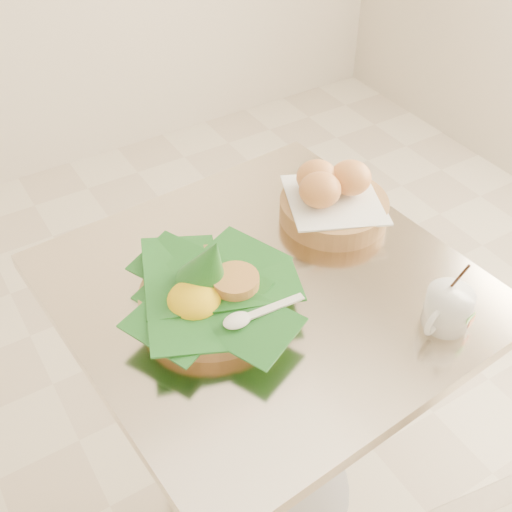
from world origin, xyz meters
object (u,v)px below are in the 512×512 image
cafe_table (265,361)px  coffee_mug (447,308)px  rice_basket (210,291)px  bread_basket (332,198)px

cafe_table → coffee_mug: bearing=-49.7°
rice_basket → coffee_mug: bearing=-37.0°
cafe_table → bread_basket: 0.36m
cafe_table → rice_basket: 0.29m
coffee_mug → cafe_table: bearing=130.3°
cafe_table → rice_basket: bearing=180.0°
rice_basket → coffee_mug: rice_basket is taller
cafe_table → bread_basket: (0.22, 0.10, 0.27)m
coffee_mug → bread_basket: bearing=87.6°
bread_basket → cafe_table: bearing=-155.5°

